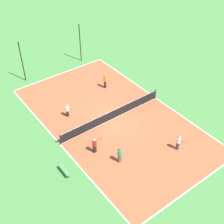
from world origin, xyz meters
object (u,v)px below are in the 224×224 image
player_near_white (67,110)px  fence_post_back_left (22,62)px  tennis_ball_far_baseline (82,120)px  player_far_green (120,154)px  player_far_white (178,142)px  fence_post_back_right (80,43)px  player_coach_red (95,145)px  tennis_net (112,115)px  tennis_ball_right_alley (174,116)px  tennis_ball_near_net (95,105)px  bench (64,170)px  player_center_orange (105,80)px

player_near_white → fence_post_back_left: (-0.55, 8.42, 1.60)m
player_near_white → tennis_ball_far_baseline: 1.73m
player_far_green → player_far_white: (4.91, -1.87, 0.00)m
player_far_white → fence_post_back_right: bearing=167.3°
player_far_green → player_coach_red: (-1.02, 2.14, 0.00)m
player_far_green → fence_post_back_right: fence_post_back_right is taller
player_far_white → fence_post_back_left: size_ratio=0.32×
tennis_ball_far_baseline → fence_post_back_left: 10.14m
player_far_white → fence_post_back_left: fence_post_back_left is taller
tennis_net → tennis_ball_right_alley: size_ratio=167.96×
player_far_white → tennis_ball_right_alley: player_far_white is taller
tennis_ball_near_net → player_far_green: bearing=-109.6°
player_coach_red → tennis_ball_near_net: bearing=51.9°
player_near_white → fence_post_back_right: fence_post_back_right is taller
bench → player_center_orange: player_center_orange is taller
player_near_white → tennis_ball_near_net: bearing=21.2°
tennis_ball_near_net → fence_post_back_right: fence_post_back_right is taller
bench → player_far_white: bearing=-111.1°
player_coach_red → tennis_ball_right_alley: size_ratio=22.72×
player_near_white → player_center_orange: size_ratio=0.81×
player_coach_red → player_near_white: bearing=80.2°
bench → player_far_white: 9.85m
player_coach_red → fence_post_back_left: bearing=86.2°
player_near_white → player_coach_red: size_ratio=0.90×
player_coach_red → tennis_ball_far_baseline: player_coach_red is taller
player_near_white → tennis_net: bearing=-18.1°
player_far_green → tennis_ball_right_alley: player_far_green is taller
player_coach_red → player_center_orange: size_ratio=0.90×
player_center_orange → fence_post_back_right: bearing=-141.4°
tennis_ball_right_alley → player_near_white: bearing=143.0°
player_coach_red → tennis_ball_far_baseline: bearing=68.3°
bench → player_coach_red: player_coach_red is taller
fence_post_back_right → tennis_net: bearing=-108.2°
tennis_net → player_far_white: size_ratio=7.41×
tennis_net → tennis_ball_near_net: tennis_net is taller
player_far_green → player_far_white: player_far_green is taller
player_far_green → tennis_ball_near_net: 8.03m
tennis_net → fence_post_back_right: fence_post_back_right is taller
fence_post_back_left → tennis_ball_far_baseline: bearing=-82.3°
player_near_white → player_far_white: (5.33, -9.59, 0.10)m
player_center_orange → tennis_ball_right_alley: bearing=65.4°
player_far_white → player_far_green: bearing=-118.3°
player_near_white → player_far_white: 10.97m
player_center_orange → tennis_ball_near_net: size_ratio=25.28×
tennis_ball_near_net → tennis_ball_far_baseline: (-2.32, -1.16, 0.00)m
tennis_ball_near_net → fence_post_back_left: size_ratio=0.01×
fence_post_back_left → tennis_net: bearing=-71.8°
player_far_white → fence_post_back_left: (-5.88, 18.01, 1.50)m
bench → player_center_orange: bearing=-51.0°
tennis_ball_right_alley → fence_post_back_left: fence_post_back_left is taller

